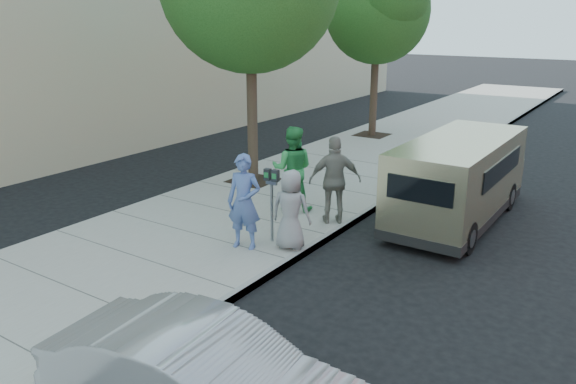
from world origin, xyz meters
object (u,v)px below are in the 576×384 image
object	(u,v)px
van	(459,178)
person_gray_shirt	(291,210)
person_green_shirt	(292,169)
parking_meter	(272,190)
tree_far	(379,6)
person_striped_polo	(335,180)
person_officer	(244,202)

from	to	relation	value
van	person_gray_shirt	distance (m)	4.30
van	person_green_shirt	xyz separation A→B (m)	(-3.34, -1.81, 0.12)
parking_meter	van	world-z (taller)	van
tree_far	person_striped_polo	distance (m)	10.59
van	person_gray_shirt	xyz separation A→B (m)	(-2.10, -3.75, -0.08)
parking_meter	van	size ratio (longest dim) A/B	0.29
tree_far	person_officer	world-z (taller)	tree_far
parking_meter	person_officer	world-z (taller)	person_officer
person_officer	person_green_shirt	size ratio (longest dim) A/B	0.94
tree_far	parking_meter	bearing A→B (deg)	-74.97
person_officer	parking_meter	bearing A→B (deg)	49.65
person_green_shirt	person_gray_shirt	xyz separation A→B (m)	(1.24, -1.94, -0.20)
tree_far	person_gray_shirt	xyz separation A→B (m)	(3.45, -11.02, -3.94)
parking_meter	tree_far	bearing A→B (deg)	101.69
person_officer	van	bearing A→B (deg)	40.54
van	person_officer	distance (m)	5.11
van	person_striped_polo	bearing A→B (deg)	-135.78
van	person_green_shirt	bearing A→B (deg)	-151.13
tree_far	person_green_shirt	xyz separation A→B (m)	(2.21, -9.07, -3.74)
parking_meter	van	xyz separation A→B (m)	(2.62, 3.66, -0.21)
van	tree_far	bearing A→B (deg)	127.84
parking_meter	van	bearing A→B (deg)	51.04
tree_far	person_officer	distance (m)	12.38
person_officer	person_striped_polo	xyz separation A→B (m)	(0.78, 2.20, 0.03)
tree_far	van	size ratio (longest dim) A/B	1.24
van	parking_meter	bearing A→B (deg)	-125.18
tree_far	van	distance (m)	9.93
person_officer	tree_far	bearing A→B (deg)	88.03
person_striped_polo	tree_far	bearing A→B (deg)	-106.20
parking_meter	person_officer	size ratio (longest dim) A/B	0.80
tree_far	person_striped_polo	xyz separation A→B (m)	(3.45, -9.28, -3.76)
tree_far	person_officer	xyz separation A→B (m)	(2.67, -11.48, -3.79)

